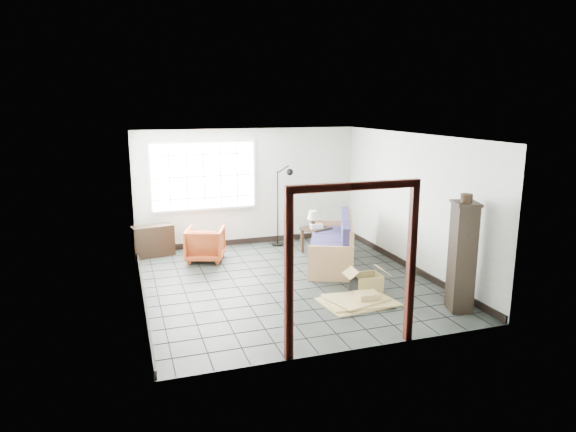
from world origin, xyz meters
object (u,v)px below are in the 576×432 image
object	(u,v)px
armchair	(205,242)
tall_shelf	(462,256)
futon_sofa	(334,247)
side_table	(316,232)

from	to	relation	value
armchair	tall_shelf	distance (m)	5.06
futon_sofa	armchair	bearing A→B (deg)	-179.99
futon_sofa	armchair	world-z (taller)	futon_sofa
futon_sofa	armchair	size ratio (longest dim) A/B	3.08
futon_sofa	tall_shelf	distance (m)	2.95
armchair	tall_shelf	xyz separation A→B (m)	(3.32, -3.79, 0.49)
futon_sofa	tall_shelf	size ratio (longest dim) A/B	1.36
futon_sofa	side_table	distance (m)	0.85
armchair	tall_shelf	bearing A→B (deg)	150.12
armchair	tall_shelf	world-z (taller)	tall_shelf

